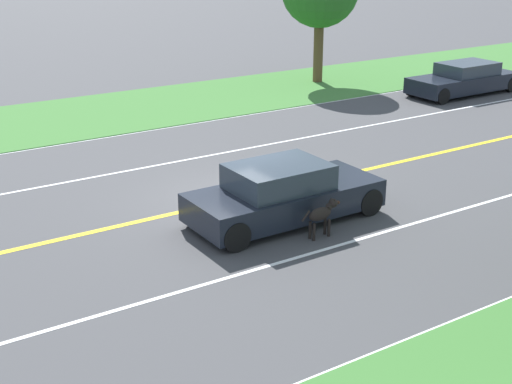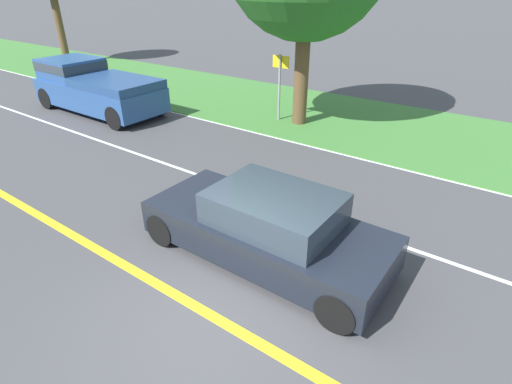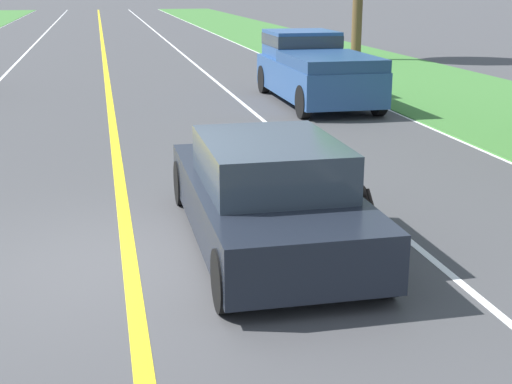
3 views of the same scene
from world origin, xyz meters
TOP-DOWN VIEW (x-y plane):
  - ground_plane at (0.00, 0.00)m, footprint 400.00×400.00m
  - centre_divider_line at (0.00, 0.00)m, footprint 0.18×160.00m
  - lane_dash_same_dir at (3.50, 0.00)m, footprint 0.10×160.00m
  - ego_car at (1.71, 0.22)m, footprint 1.87×4.48m
  - dog at (2.94, 0.40)m, footprint 0.23×1.05m
  - pickup_truck at (5.44, 10.66)m, footprint 2.13×5.35m

SIDE VIEW (x-z plane):
  - ground_plane at x=0.00m, z-range 0.00..0.00m
  - centre_divider_line at x=0.00m, z-range 0.00..0.01m
  - lane_dash_same_dir at x=3.50m, z-range 0.00..0.01m
  - dog at x=2.94m, z-range 0.12..0.95m
  - ego_car at x=1.71m, z-range -0.05..1.31m
  - pickup_truck at x=5.44m, z-range 0.02..1.84m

